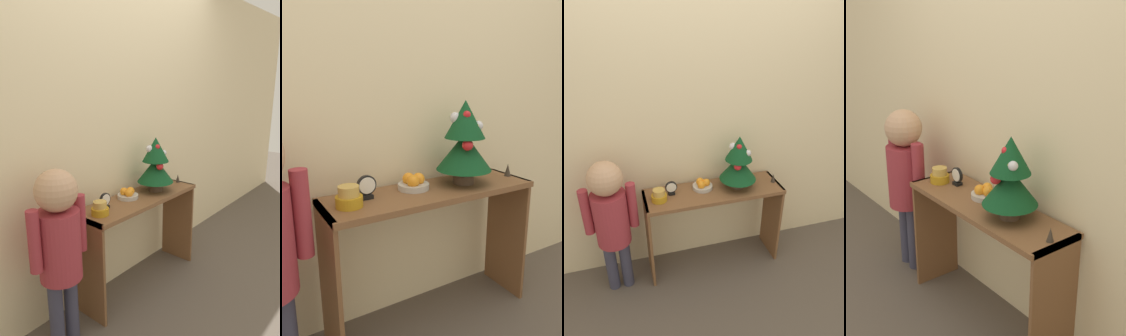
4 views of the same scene
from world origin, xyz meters
TOP-DOWN VIEW (x-y plane):
  - ground_plane at (0.00, 0.00)m, footprint 12.00×12.00m
  - back_wall at (0.00, 0.39)m, footprint 7.00×0.05m
  - console_table at (0.00, 0.17)m, footprint 1.10×0.34m
  - mini_tree at (0.20, 0.17)m, footprint 0.29×0.29m
  - fruit_bowl at (-0.08, 0.22)m, footprint 0.16×0.16m
  - singing_bowl at (-0.44, 0.15)m, footprint 0.12×0.12m
  - desk_clock at (-0.33, 0.21)m, footprint 0.09×0.04m
  - figurine at (0.51, 0.16)m, footprint 0.04×0.04m
  - child_figure at (-0.80, 0.11)m, footprint 0.39×0.25m

SIDE VIEW (x-z plane):
  - ground_plane at x=0.00m, z-range 0.00..0.00m
  - console_table at x=0.00m, z-range 0.19..0.93m
  - child_figure at x=-0.80m, z-range 0.15..1.28m
  - fruit_bowl at x=-0.08m, z-range 0.73..0.81m
  - figurine at x=0.51m, z-range 0.74..0.81m
  - singing_bowl at x=-0.44m, z-range 0.73..0.83m
  - desk_clock at x=-0.33m, z-range 0.74..0.85m
  - mini_tree at x=0.20m, z-range 0.75..1.19m
  - back_wall at x=0.00m, z-range 0.00..2.50m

